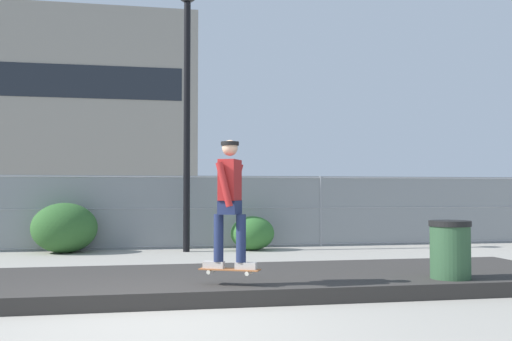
{
  "coord_description": "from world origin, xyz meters",
  "views": [
    {
      "loc": [
        -0.14,
        -6.57,
        1.44
      ],
      "look_at": [
        1.72,
        3.24,
        1.8
      ],
      "focal_mm": 41.08,
      "sensor_mm": 36.0,
      "label": 1
    }
  ],
  "objects": [
    {
      "name": "ground_plane",
      "position": [
        0.0,
        0.0,
        0.0
      ],
      "size": [
        120.0,
        120.0,
        0.0
      ],
      "primitive_type": "plane",
      "color": "#9E998E"
    },
    {
      "name": "gravel_berm",
      "position": [
        0.0,
        2.08,
        0.11
      ],
      "size": [
        12.69,
        2.86,
        0.21
      ],
      "primitive_type": "cube",
      "color": "#33302D",
      "rests_on": "ground_plane"
    },
    {
      "name": "skateboard",
      "position": [
        0.96,
        1.08,
        0.42
      ],
      "size": [
        0.81,
        0.52,
        0.07
      ],
      "color": "#9E5B33"
    },
    {
      "name": "skater",
      "position": [
        0.96,
        1.08,
        1.39
      ],
      "size": [
        0.69,
        0.62,
        1.69
      ],
      "color": "#B2ADA8",
      "rests_on": "skateboard"
    },
    {
      "name": "chain_fence",
      "position": [
        -0.0,
        8.37,
        0.93
      ],
      "size": [
        26.72,
        0.06,
        1.85
      ],
      "color": "gray",
      "rests_on": "ground_plane"
    },
    {
      "name": "street_lamp",
      "position": [
        0.85,
        7.59,
        4.02
      ],
      "size": [
        0.44,
        0.44,
        6.41
      ],
      "color": "black",
      "rests_on": "ground_plane"
    },
    {
      "name": "library_building",
      "position": [
        -11.75,
        44.8,
        7.81
      ],
      "size": [
        31.18,
        12.51,
        15.62
      ],
      "color": "gray",
      "rests_on": "ground_plane"
    },
    {
      "name": "shrub_center",
      "position": [
        -2.0,
        7.84,
        0.59
      ],
      "size": [
        1.53,
        1.25,
        1.18
      ],
      "color": "#2D5B28",
      "rests_on": "ground_plane"
    },
    {
      "name": "shrub_right",
      "position": [
        2.47,
        7.64,
        0.42
      ],
      "size": [
        1.08,
        0.88,
        0.84
      ],
      "color": "#336B2D",
      "rests_on": "ground_plane"
    },
    {
      "name": "trash_bin",
      "position": [
        4.12,
        1.1,
        0.52
      ],
      "size": [
        0.59,
        0.59,
        1.03
      ],
      "color": "#2D5133",
      "rests_on": "ground_plane"
    }
  ]
}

